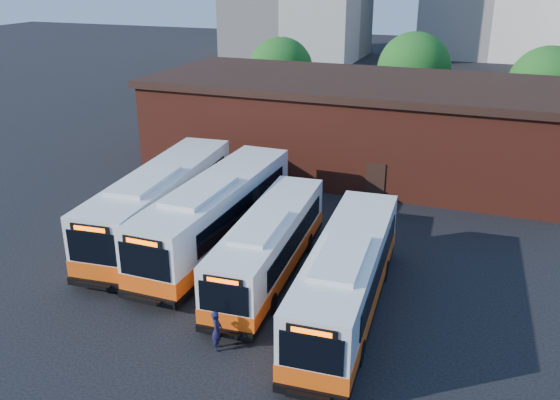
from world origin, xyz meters
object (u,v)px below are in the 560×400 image
at_px(bus_mideast, 269,247).
at_px(bus_east, 347,280).
at_px(bus_midwest, 217,216).
at_px(transit_worker, 217,331).
at_px(bus_west, 162,205).

distance_m(bus_mideast, bus_east, 4.60).
relative_size(bus_midwest, transit_worker, 8.37).
distance_m(bus_mideast, transit_worker, 6.20).
height_order(bus_mideast, transit_worker, bus_mideast).
xyz_separation_m(bus_mideast, bus_east, (4.20, -1.87, 0.10)).
height_order(bus_midwest, bus_east, bus_midwest).
bearing_deg(bus_mideast, bus_east, -27.59).
height_order(bus_midwest, bus_mideast, bus_midwest).
bearing_deg(transit_worker, bus_mideast, -16.53).
bearing_deg(bus_east, transit_worker, -135.77).
distance_m(bus_midwest, bus_mideast, 4.19).
relative_size(bus_mideast, transit_worker, 7.16).
distance_m(bus_west, bus_mideast, 7.50).
distance_m(bus_east, transit_worker, 5.84).
relative_size(bus_west, transit_worker, 8.54).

